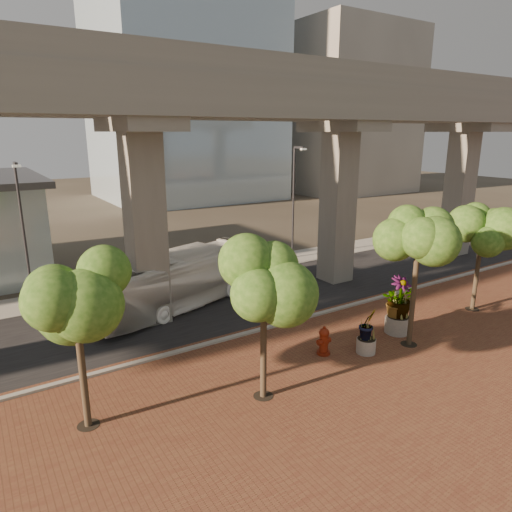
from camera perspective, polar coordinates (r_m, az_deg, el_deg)
ground at (r=24.17m, az=2.28°, el=-6.60°), size 160.00×160.00×0.00m
brick_plaza at (r=18.80m, az=16.75°, el=-13.91°), size 70.00×13.00×0.06m
asphalt_road at (r=25.72m, az=-0.27°, el=-5.17°), size 90.00×8.00×0.04m
curb_strip at (r=22.66m, az=5.20°, el=-7.98°), size 70.00×0.25×0.16m
far_sidewalk at (r=30.26m, az=-5.84°, el=-2.06°), size 90.00×3.00×0.06m
transit_viaduct at (r=24.17m, az=-0.29°, el=11.20°), size 72.00×5.60×12.40m
midrise_block at (r=74.53m, az=11.04°, el=17.27°), size 18.00×16.00×24.00m
transit_bus at (r=24.23m, az=-9.54°, el=-3.05°), size 10.81×5.56×2.94m
parked_car at (r=44.46m, az=23.63°, el=3.19°), size 4.46×3.00×1.39m
fire_hydrant at (r=19.35m, az=8.47°, el=-10.46°), size 0.61×0.55×1.23m
planter_front at (r=21.77m, az=17.18°, el=-5.77°), size 2.06×2.06×2.27m
planter_right at (r=21.63m, az=17.51°, el=-5.21°), size 2.52×2.52×2.69m
planter_left at (r=19.55m, az=13.75°, el=-8.53°), size 1.78×1.78×1.96m
street_tree_far_west at (r=14.35m, az=-21.71°, el=-5.41°), size 3.39×3.39×5.70m
street_tree_near_west at (r=14.87m, az=0.98°, el=-3.26°), size 3.29×3.29×5.73m
street_tree_near_east at (r=19.70m, az=19.78°, el=3.11°), size 3.51×3.51×6.72m
street_tree_far_east at (r=25.40m, az=26.43°, el=2.63°), size 3.27×3.27×5.60m
streetlamp_west at (r=26.17m, az=-27.11°, el=3.47°), size 0.37×1.09×7.54m
streetlamp_east at (r=32.72m, az=4.83°, el=7.61°), size 0.40×1.16×8.01m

